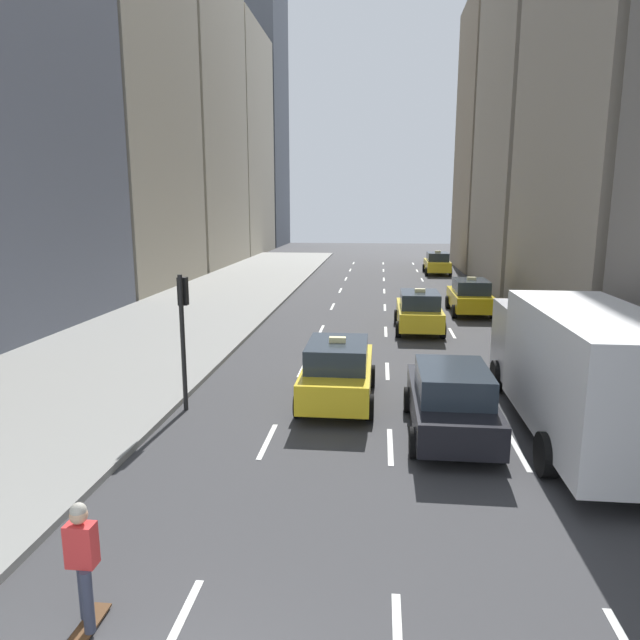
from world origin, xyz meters
name	(u,v)px	position (x,y,z in m)	size (l,w,h in m)	color
sidewalk_left	(215,300)	(-7.00, 27.00, 0.07)	(8.00, 66.00, 0.15)	gray
lane_markings	(385,318)	(2.60, 23.00, 0.01)	(5.72, 56.00, 0.01)	white
building_row_left	(166,75)	(-14.00, 40.11, 15.00)	(6.00, 80.40, 35.40)	slate
building_row_right	(594,11)	(12.00, 25.99, 14.23)	(6.00, 52.98, 34.76)	slate
taxi_lead	(470,296)	(6.80, 24.69, 0.88)	(2.02, 4.40, 1.87)	yellow
taxi_second	(437,263)	(6.80, 41.75, 0.88)	(2.02, 4.40, 1.87)	yellow
taxi_third	(419,311)	(4.00, 20.31, 0.88)	(2.02, 4.40, 1.87)	yellow
taxi_fourth	(338,371)	(1.20, 10.89, 0.88)	(2.02, 4.40, 1.87)	yellow
sedan_black_near	(451,400)	(4.00, 8.83, 0.86)	(2.02, 4.48, 1.69)	black
box_truck	(576,366)	(6.80, 9.06, 1.71)	(2.58, 8.40, 3.15)	silver
skateboarder	(83,561)	(-1.32, 1.94, 0.96)	(0.36, 0.80, 1.75)	brown
traffic_light_pole	(183,320)	(-2.75, 9.90, 2.41)	(0.24, 0.42, 3.60)	black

